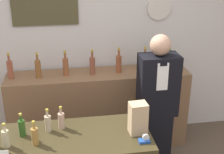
# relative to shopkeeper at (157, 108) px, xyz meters

# --- Properties ---
(back_wall) EXTENTS (5.20, 0.09, 2.70)m
(back_wall) POSITION_rel_shopkeeper_xyz_m (-0.62, 0.92, 0.55)
(back_wall) COLOR silver
(back_wall) RESTS_ON ground_plane
(back_shelf) EXTENTS (2.19, 0.46, 0.99)m
(back_shelf) POSITION_rel_shopkeeper_xyz_m (-0.54, 0.63, -0.31)
(back_shelf) COLOR brown
(back_shelf) RESTS_ON ground_plane
(shopkeeper) EXTENTS (0.41, 0.26, 1.61)m
(shopkeeper) POSITION_rel_shopkeeper_xyz_m (0.00, 0.00, 0.00)
(shopkeeper) COLOR black
(shopkeeper) RESTS_ON ground_plane
(potted_plant) EXTENTS (0.23, 0.23, 0.32)m
(potted_plant) POSITION_rel_shopkeeper_xyz_m (0.24, 0.62, 0.36)
(potted_plant) COLOR #4C3D2D
(potted_plant) RESTS_ON back_shelf
(paper_bag) EXTENTS (0.15, 0.13, 0.27)m
(paper_bag) POSITION_rel_shopkeeper_xyz_m (-0.37, -0.63, 0.27)
(paper_bag) COLOR tan
(paper_bag) RESTS_ON display_counter
(tape_dispenser) EXTENTS (0.09, 0.06, 0.07)m
(tape_dispenser) POSITION_rel_shopkeeper_xyz_m (-0.34, -0.78, 0.16)
(tape_dispenser) COLOR #1E4799
(tape_dispenser) RESTS_ON display_counter
(price_card_left) EXTENTS (0.09, 0.02, 0.06)m
(price_card_left) POSITION_rel_shopkeeper_xyz_m (-1.44, -0.80, 0.16)
(price_card_left) COLOR white
(price_card_left) RESTS_ON display_counter
(counter_bottle_1) EXTENTS (0.06, 0.06, 0.21)m
(counter_bottle_1) POSITION_rel_shopkeeper_xyz_m (-1.43, -0.66, 0.21)
(counter_bottle_1) COLOR tan
(counter_bottle_1) RESTS_ON display_counter
(counter_bottle_2) EXTENTS (0.06, 0.06, 0.21)m
(counter_bottle_2) POSITION_rel_shopkeeper_xyz_m (-1.32, -0.53, 0.21)
(counter_bottle_2) COLOR #29501C
(counter_bottle_2) RESTS_ON display_counter
(counter_bottle_3) EXTENTS (0.06, 0.06, 0.21)m
(counter_bottle_3) POSITION_rel_shopkeeper_xyz_m (-1.21, -0.67, 0.21)
(counter_bottle_3) COLOR olive
(counter_bottle_3) RESTS_ON display_counter
(counter_bottle_4) EXTENTS (0.06, 0.06, 0.21)m
(counter_bottle_4) POSITION_rel_shopkeeper_xyz_m (-1.11, -0.49, 0.21)
(counter_bottle_4) COLOR tan
(counter_bottle_4) RESTS_ON display_counter
(counter_bottle_5) EXTENTS (0.06, 0.06, 0.21)m
(counter_bottle_5) POSITION_rel_shopkeeper_xyz_m (-1.00, -0.46, 0.21)
(counter_bottle_5) COLOR tan
(counter_bottle_5) RESTS_ON display_counter
(shelf_bottle_0) EXTENTS (0.07, 0.07, 0.31)m
(shelf_bottle_0) POSITION_rel_shopkeeper_xyz_m (-1.56, 0.64, 0.30)
(shelf_bottle_0) COLOR brown
(shelf_bottle_0) RESTS_ON back_shelf
(shelf_bottle_1) EXTENTS (0.07, 0.07, 0.31)m
(shelf_bottle_1) POSITION_rel_shopkeeper_xyz_m (-1.24, 0.61, 0.30)
(shelf_bottle_1) COLOR brown
(shelf_bottle_1) RESTS_ON back_shelf
(shelf_bottle_2) EXTENTS (0.07, 0.07, 0.31)m
(shelf_bottle_2) POSITION_rel_shopkeeper_xyz_m (-0.93, 0.63, 0.30)
(shelf_bottle_2) COLOR brown
(shelf_bottle_2) RESTS_ON back_shelf
(shelf_bottle_3) EXTENTS (0.07, 0.07, 0.31)m
(shelf_bottle_3) POSITION_rel_shopkeeper_xyz_m (-0.61, 0.61, 0.30)
(shelf_bottle_3) COLOR brown
(shelf_bottle_3) RESTS_ON back_shelf
(shelf_bottle_4) EXTENTS (0.07, 0.07, 0.31)m
(shelf_bottle_4) POSITION_rel_shopkeeper_xyz_m (-0.30, 0.63, 0.30)
(shelf_bottle_4) COLOR brown
(shelf_bottle_4) RESTS_ON back_shelf
(shelf_bottle_5) EXTENTS (0.07, 0.07, 0.31)m
(shelf_bottle_5) POSITION_rel_shopkeeper_xyz_m (0.02, 0.61, 0.30)
(shelf_bottle_5) COLOR brown
(shelf_bottle_5) RESTS_ON back_shelf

